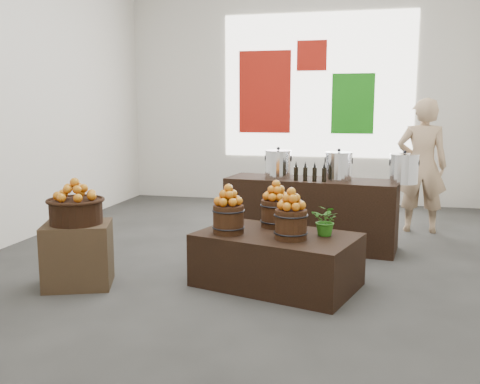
% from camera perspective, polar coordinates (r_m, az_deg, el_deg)
% --- Properties ---
extents(ground, '(7.00, 7.00, 0.00)m').
position_cam_1_polar(ground, '(6.11, 2.13, -6.59)').
color(ground, '#3C3B39').
rests_on(ground, ground).
extents(back_wall, '(6.00, 0.04, 4.00)m').
position_cam_1_polar(back_wall, '(9.35, 6.38, 11.17)').
color(back_wall, silver).
rests_on(back_wall, ground).
extents(back_opening, '(3.20, 0.02, 2.40)m').
position_cam_1_polar(back_opening, '(9.30, 8.23, 11.15)').
color(back_opening, white).
rests_on(back_opening, back_wall).
extents(deco_red_left, '(0.90, 0.04, 1.40)m').
position_cam_1_polar(deco_red_left, '(9.41, 2.65, 10.60)').
color(deco_red_left, '#AB170D').
rests_on(deco_red_left, back_wall).
extents(deco_green_right, '(0.70, 0.04, 1.00)m').
position_cam_1_polar(deco_green_right, '(9.25, 11.94, 9.20)').
color(deco_green_right, '#197F13').
rests_on(deco_green_right, back_wall).
extents(deco_red_upper, '(0.50, 0.04, 0.50)m').
position_cam_1_polar(deco_red_upper, '(9.33, 7.67, 14.23)').
color(deco_red_upper, '#AB170D').
rests_on(deco_red_upper, back_wall).
extents(crate, '(0.72, 0.66, 0.59)m').
position_cam_1_polar(crate, '(5.20, -16.88, -6.42)').
color(crate, '#493322').
rests_on(crate, ground).
extents(wicker_basket, '(0.47, 0.47, 0.22)m').
position_cam_1_polar(wicker_basket, '(5.11, -17.09, -2.04)').
color(wicker_basket, black).
rests_on(wicker_basket, crate).
extents(apples_in_basket, '(0.37, 0.37, 0.20)m').
position_cam_1_polar(apples_in_basket, '(5.07, -17.20, 0.26)').
color(apples_in_basket, '#A41705').
rests_on(apples_in_basket, wicker_basket).
extents(display_table, '(1.61, 1.24, 0.49)m').
position_cam_1_polar(display_table, '(5.01, 3.94, -7.21)').
color(display_table, black).
rests_on(display_table, ground).
extents(apple_bucket_front_left, '(0.28, 0.28, 0.26)m').
position_cam_1_polar(apple_bucket_front_left, '(4.94, -1.24, -2.93)').
color(apple_bucket_front_left, '#371B0F').
rests_on(apple_bucket_front_left, display_table).
extents(apples_in_bucket_front_left, '(0.21, 0.21, 0.19)m').
position_cam_1_polar(apples_in_bucket_front_left, '(4.89, -1.25, -0.33)').
color(apples_in_bucket_front_left, '#A41705').
rests_on(apples_in_bucket_front_left, apple_bucket_front_left).
extents(apple_bucket_front_right, '(0.28, 0.28, 0.26)m').
position_cam_1_polar(apple_bucket_front_right, '(4.75, 5.44, -3.46)').
color(apple_bucket_front_right, '#371B0F').
rests_on(apple_bucket_front_right, display_table).
extents(apples_in_bucket_front_right, '(0.21, 0.21, 0.19)m').
position_cam_1_polar(apples_in_bucket_front_right, '(4.70, 5.49, -0.76)').
color(apples_in_bucket_front_right, '#A41705').
rests_on(apples_in_bucket_front_right, apple_bucket_front_right).
extents(apple_bucket_rear, '(0.28, 0.28, 0.26)m').
position_cam_1_polar(apple_bucket_rear, '(5.21, 3.83, -2.31)').
color(apple_bucket_rear, '#371B0F').
rests_on(apple_bucket_rear, display_table).
extents(apples_in_bucket_rear, '(0.21, 0.21, 0.19)m').
position_cam_1_polar(apples_in_bucket_rear, '(5.17, 3.86, 0.16)').
color(apples_in_bucket_rear, '#A41705').
rests_on(apples_in_bucket_rear, apple_bucket_rear).
extents(herb_garnish_right, '(0.32, 0.30, 0.28)m').
position_cam_1_polar(herb_garnish_right, '(4.90, 9.20, -3.01)').
color(herb_garnish_right, '#246314').
rests_on(herb_garnish_right, display_table).
extents(herb_garnish_left, '(0.18, 0.16, 0.26)m').
position_cam_1_polar(herb_garnish_left, '(5.35, -0.81, -1.99)').
color(herb_garnish_left, '#246314').
rests_on(herb_garnish_left, display_table).
extents(counter, '(2.05, 0.88, 0.81)m').
position_cam_1_polar(counter, '(6.39, 7.53, -2.22)').
color(counter, black).
rests_on(counter, ground).
extents(stock_pot_left, '(0.31, 0.31, 0.31)m').
position_cam_1_polar(stock_pot_left, '(6.41, 4.09, 2.92)').
color(stock_pot_left, silver).
rests_on(stock_pot_left, counter).
extents(stock_pot_center, '(0.31, 0.31, 0.31)m').
position_cam_1_polar(stock_pot_center, '(6.25, 10.46, 2.64)').
color(stock_pot_center, silver).
rests_on(stock_pot_center, counter).
extents(stock_pot_right, '(0.31, 0.31, 0.31)m').
position_cam_1_polar(stock_pot_right, '(6.17, 17.09, 2.30)').
color(stock_pot_right, silver).
rests_on(stock_pot_right, counter).
extents(oil_cruets, '(0.29, 0.09, 0.23)m').
position_cam_1_polar(oil_cruets, '(6.12, 7.22, 2.20)').
color(oil_cruets, black).
rests_on(oil_cruets, counter).
extents(shopper, '(0.65, 0.44, 1.76)m').
position_cam_1_polar(shopper, '(7.42, 18.82, 2.65)').
color(shopper, tan).
rests_on(shopper, ground).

